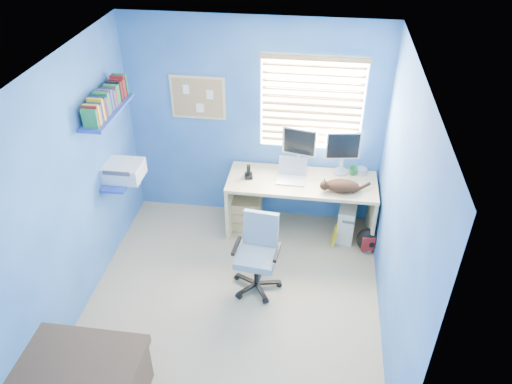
# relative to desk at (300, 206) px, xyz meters

# --- Properties ---
(floor) EXTENTS (3.00, 3.20, 0.00)m
(floor) POSITION_rel_desk_xyz_m (-0.60, -1.26, -0.37)
(floor) COLOR tan
(floor) RESTS_ON ground
(ceiling) EXTENTS (3.00, 3.20, 0.00)m
(ceiling) POSITION_rel_desk_xyz_m (-0.60, -1.26, 2.13)
(ceiling) COLOR white
(ceiling) RESTS_ON wall_back
(wall_back) EXTENTS (3.00, 0.01, 2.50)m
(wall_back) POSITION_rel_desk_xyz_m (-0.60, 0.34, 0.88)
(wall_back) COLOR #2A56A0
(wall_back) RESTS_ON ground
(wall_front) EXTENTS (3.00, 0.01, 2.50)m
(wall_front) POSITION_rel_desk_xyz_m (-0.60, -2.86, 0.88)
(wall_front) COLOR #2A56A0
(wall_front) RESTS_ON ground
(wall_left) EXTENTS (0.01, 3.20, 2.50)m
(wall_left) POSITION_rel_desk_xyz_m (-2.10, -1.26, 0.88)
(wall_left) COLOR #2A56A0
(wall_left) RESTS_ON ground
(wall_right) EXTENTS (0.01, 3.20, 2.50)m
(wall_right) POSITION_rel_desk_xyz_m (0.90, -1.26, 0.88)
(wall_right) COLOR #2A56A0
(wall_right) RESTS_ON ground
(desk) EXTENTS (1.72, 0.65, 0.74)m
(desk) POSITION_rel_desk_xyz_m (0.00, 0.00, 0.00)
(desk) COLOR tan
(desk) RESTS_ON floor
(laptop) EXTENTS (0.34, 0.27, 0.22)m
(laptop) POSITION_rel_desk_xyz_m (-0.12, -0.01, 0.48)
(laptop) COLOR silver
(laptop) RESTS_ON desk
(monitor_left) EXTENTS (0.42, 0.19, 0.54)m
(monitor_left) POSITION_rel_desk_xyz_m (-0.07, 0.26, 0.64)
(monitor_left) COLOR silver
(monitor_left) RESTS_ON desk
(monitor_right) EXTENTS (0.41, 0.18, 0.54)m
(monitor_right) POSITION_rel_desk_xyz_m (0.44, 0.24, 0.64)
(monitor_right) COLOR silver
(monitor_right) RESTS_ON desk
(phone) EXTENTS (0.11, 0.13, 0.17)m
(phone) POSITION_rel_desk_xyz_m (-0.62, -0.01, 0.45)
(phone) COLOR black
(phone) RESTS_ON desk
(mug) EXTENTS (0.10, 0.09, 0.10)m
(mug) POSITION_rel_desk_xyz_m (0.58, 0.21, 0.42)
(mug) COLOR #217538
(mug) RESTS_ON desk
(cd_spindle) EXTENTS (0.13, 0.13, 0.07)m
(cd_spindle) POSITION_rel_desk_xyz_m (0.68, 0.25, 0.41)
(cd_spindle) COLOR silver
(cd_spindle) RESTS_ON desk
(cat) EXTENTS (0.41, 0.26, 0.14)m
(cat) POSITION_rel_desk_xyz_m (0.45, -0.15, 0.44)
(cat) COLOR black
(cat) RESTS_ON desk
(tower_pc) EXTENTS (0.24, 0.46, 0.45)m
(tower_pc) POSITION_rel_desk_xyz_m (0.57, 0.01, -0.14)
(tower_pc) COLOR beige
(tower_pc) RESTS_ON floor
(drawer_boxes) EXTENTS (0.35, 0.28, 0.41)m
(drawer_boxes) POSITION_rel_desk_xyz_m (-0.65, 0.00, -0.17)
(drawer_boxes) COLOR tan
(drawer_boxes) RESTS_ON floor
(yellow_book) EXTENTS (0.03, 0.17, 0.24)m
(yellow_book) POSITION_rel_desk_xyz_m (0.43, -0.19, -0.25)
(yellow_book) COLOR yellow
(yellow_book) RESTS_ON floor
(backpack) EXTENTS (0.30, 0.25, 0.31)m
(backpack) POSITION_rel_desk_xyz_m (0.81, -0.25, -0.22)
(backpack) COLOR black
(backpack) RESTS_ON floor
(office_chair) EXTENTS (0.54, 0.54, 0.85)m
(office_chair) POSITION_rel_desk_xyz_m (-0.39, -0.98, -0.05)
(office_chair) COLOR black
(office_chair) RESTS_ON floor
(window_blinds) EXTENTS (1.15, 0.05, 1.10)m
(window_blinds) POSITION_rel_desk_xyz_m (0.05, 0.31, 1.18)
(window_blinds) COLOR white
(window_blinds) RESTS_ON ground
(corkboard) EXTENTS (0.64, 0.02, 0.52)m
(corkboard) POSITION_rel_desk_xyz_m (-1.25, 0.33, 1.18)
(corkboard) COLOR tan
(corkboard) RESTS_ON ground
(wall_shelves) EXTENTS (0.42, 0.90, 1.05)m
(wall_shelves) POSITION_rel_desk_xyz_m (-1.96, -0.51, 1.06)
(wall_shelves) COLOR #2440AA
(wall_shelves) RESTS_ON ground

